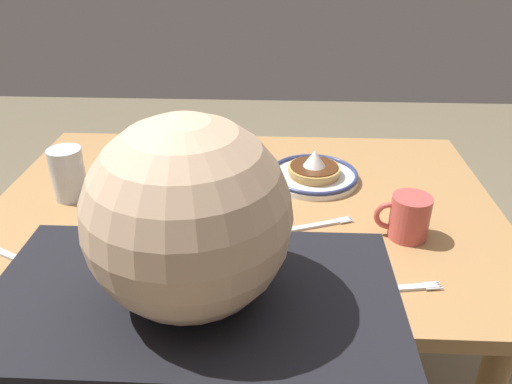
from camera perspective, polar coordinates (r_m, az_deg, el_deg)
The scene contains 9 objects.
dining_table at distance 1.26m, azimuth -1.30°, elevation -5.12°, with size 1.21×0.85×0.74m.
plate_near_main at distance 1.39m, azimuth -9.16°, elevation 3.10°, with size 0.25×0.25×0.05m.
plate_center_pancakes at distance 1.32m, azimuth 6.51°, elevation 2.12°, with size 0.23×0.23×0.08m.
coffee_mug at distance 1.12m, azimuth 16.74°, elevation -2.65°, with size 0.12×0.08×0.10m.
drinking_glass at distance 1.30m, azimuth -20.30°, elevation 1.67°, with size 0.08×0.08×0.13m.
cell_phone at distance 1.18m, azimuth -3.12°, elevation -2.12°, with size 0.14×0.07×0.01m, color black.
paper_napkin at distance 1.05m, azimuth -17.29°, elevation -8.02°, with size 0.15×0.14×0.00m, color white.
fork_near at distance 0.98m, azimuth 15.24°, elevation -10.43°, with size 0.18×0.04×0.01m.
fork_far at distance 1.13m, azimuth 6.20°, elevation -3.84°, with size 0.20×0.09×0.01m.
Camera 1 is at (-0.08, 1.05, 1.35)m, focal length 35.61 mm.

